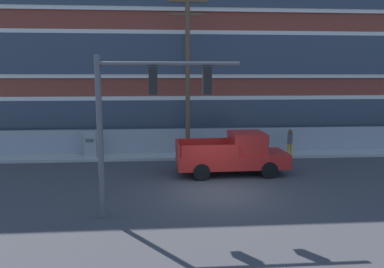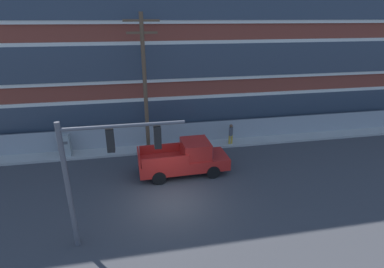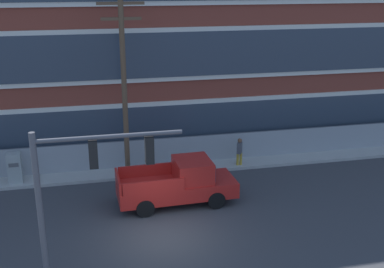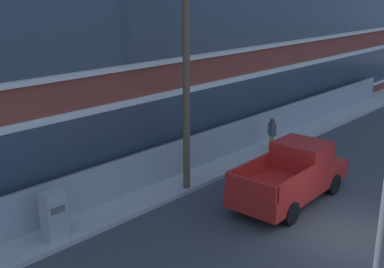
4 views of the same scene
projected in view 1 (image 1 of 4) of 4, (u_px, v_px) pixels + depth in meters
name	position (u px, v px, depth m)	size (l,w,h in m)	color
ground_plane	(218.00, 194.00, 15.43)	(160.00, 160.00, 0.00)	#38383A
sidewalk_building_side	(201.00, 155.00, 22.50)	(80.00, 2.03, 0.16)	#9E9B93
brick_mill_building	(267.00, 31.00, 27.56)	(44.44, 10.53, 16.06)	brown
chain_link_fence	(255.00, 140.00, 23.01)	(32.07, 0.06, 1.67)	gray
traffic_signal_mast	(141.00, 104.00, 12.36)	(4.74, 0.43, 5.51)	#4C4C51
pickup_truck_red	(234.00, 155.00, 18.34)	(5.50, 2.25, 2.09)	#AD1E19
utility_pole_near_corner	(188.00, 70.00, 20.87)	(2.23, 0.26, 9.31)	brown
electrical_cabinet	(91.00, 145.00, 21.43)	(0.67, 0.53, 1.69)	#939993
pedestrian_near_cabinet	(290.00, 141.00, 22.12)	(0.40, 0.47, 1.69)	#B7932D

